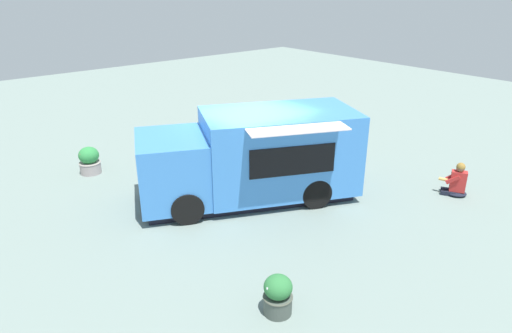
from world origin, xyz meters
TOP-DOWN VIEW (x-y plane):
  - ground_plane at (0.00, 0.00)m, footprint 40.00×40.00m
  - food_truck at (0.17, 0.35)m, footprint 5.75×4.39m
  - person_customer at (-3.97, 3.65)m, footprint 0.64×0.77m
  - planter_flowering_near at (2.68, 4.01)m, footprint 0.51×0.51m
  - planter_flowering_far at (2.79, -3.93)m, footprint 0.61×0.61m

SIDE VIEW (x-z plane):
  - ground_plane at x=0.00m, z-range 0.00..0.00m
  - person_customer at x=-3.97m, z-range -0.09..0.82m
  - planter_flowering_near at x=2.68m, z-range 0.00..0.73m
  - planter_flowering_far at x=2.79m, z-range -0.01..0.79m
  - food_truck at x=0.17m, z-range -0.04..2.20m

